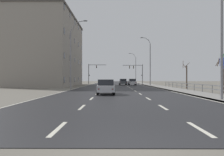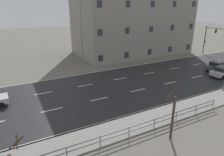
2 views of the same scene
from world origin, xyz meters
The scene contains 17 objects.
ground_plane centered at (0.00, 48.00, -0.06)m, with size 160.00×160.00×0.12m.
road_asphalt_strip centered at (0.00, 60.00, 0.01)m, with size 14.00×120.00×0.03m.
sidewalk_right centered at (8.43, 60.00, 0.06)m, with size 3.00×120.00×0.12m.
guardrail centered at (9.85, 23.08, 0.71)m, with size 0.07×31.19×1.00m.
street_lamp_foreground centered at (7.46, 11.29, 5.67)m, with size 2.43×0.24×11.57m.
street_lamp_midground centered at (7.47, 43.71, 5.35)m, with size 2.24×0.24×10.86m.
street_lamp_distant centered at (7.43, 76.13, 5.40)m, with size 2.64×0.24×11.06m.
street_lamp_left_bank centered at (-7.42, 30.74, 5.47)m, with size 2.82×0.24×11.24m.
highway_sign centered at (8.39, 12.85, 2.37)m, with size 0.09×0.68×3.69m.
traffic_signal_right centered at (6.37, 59.32, 4.05)m, with size 5.93×0.36×5.79m.
traffic_signal_left centered at (-6.93, 58.98, 3.91)m, with size 5.24×0.36×5.90m.
car_near_right centered at (4.01, 48.66, 0.80)m, with size 1.88×4.12×1.57m.
car_far_left centered at (1.78, 50.47, 0.80)m, with size 1.99×4.18×1.57m.
car_distant centered at (-1.35, 17.69, 0.80)m, with size 1.97×4.17×1.57m.
brick_building centered at (-16.08, 45.36, 7.94)m, with size 13.32×24.24×15.86m.
bare_tree_near centered at (11.92, 19.84, 2.06)m, with size 1.57×1.65×4.58m.
bare_tree_mid centered at (11.53, 31.19, 2.12)m, with size 1.27×1.37×4.67m.
Camera 1 is at (-0.49, -5.24, 1.69)m, focal length 35.23 mm.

